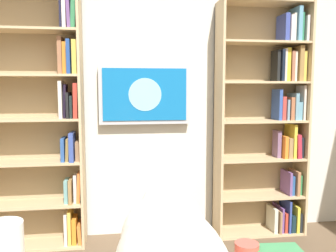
# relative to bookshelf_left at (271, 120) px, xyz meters

# --- Properties ---
(wall_back) EXTENTS (4.52, 0.06, 2.70)m
(wall_back) POSITION_rel_bookshelf_left_xyz_m (1.14, -0.17, 0.27)
(wall_back) COLOR silver
(wall_back) RESTS_ON ground
(bookshelf_left) EXTENTS (0.84, 0.28, 2.16)m
(bookshelf_left) POSITION_rel_bookshelf_left_xyz_m (0.00, 0.00, 0.00)
(bookshelf_left) COLOR tan
(bookshelf_left) RESTS_ON ground
(bookshelf_right) EXTENTS (0.91, 0.28, 2.24)m
(bookshelf_right) POSITION_rel_bookshelf_left_xyz_m (2.08, -0.00, 0.04)
(bookshelf_right) COLOR tan
(bookshelf_right) RESTS_ON ground
(wall_mounted_tv) EXTENTS (0.83, 0.07, 0.54)m
(wall_mounted_tv) POSITION_rel_bookshelf_left_xyz_m (1.18, -0.08, 0.24)
(wall_mounted_tv) COLOR #B7B7BC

